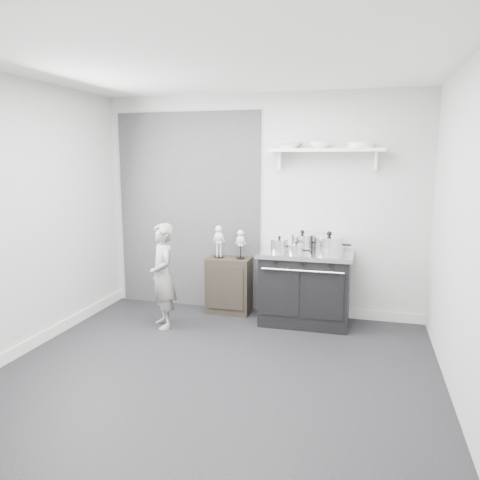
# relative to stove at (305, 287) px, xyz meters

# --- Properties ---
(ground) EXTENTS (4.00, 4.00, 0.00)m
(ground) POSITION_rel_stove_xyz_m (-0.62, -1.48, -0.43)
(ground) COLOR black
(ground) RESTS_ON ground
(room_shell) EXTENTS (4.02, 3.62, 2.71)m
(room_shell) POSITION_rel_stove_xyz_m (-0.71, -1.33, 1.21)
(room_shell) COLOR #AEAEAC
(room_shell) RESTS_ON ground
(wall_shelf) EXTENTS (1.30, 0.26, 0.24)m
(wall_shelf) POSITION_rel_stove_xyz_m (0.18, 0.20, 1.58)
(wall_shelf) COLOR white
(wall_shelf) RESTS_ON room_shell
(stove) EXTENTS (1.07, 0.67, 0.86)m
(stove) POSITION_rel_stove_xyz_m (0.00, 0.00, 0.00)
(stove) COLOR black
(stove) RESTS_ON ground
(side_cabinet) EXTENTS (0.54, 0.32, 0.70)m
(side_cabinet) POSITION_rel_stove_xyz_m (-0.97, 0.13, -0.08)
(side_cabinet) COLOR black
(side_cabinet) RESTS_ON ground
(child) EXTENTS (0.50, 0.52, 1.21)m
(child) POSITION_rel_stove_xyz_m (-1.56, -0.55, 0.17)
(child) COLOR gray
(child) RESTS_ON ground
(pot_front_left) EXTENTS (0.29, 0.20, 0.19)m
(pot_front_left) POSITION_rel_stove_xyz_m (-0.29, -0.12, 0.50)
(pot_front_left) COLOR silver
(pot_front_left) RESTS_ON stove
(pot_back_left) EXTENTS (0.36, 0.28, 0.23)m
(pot_back_left) POSITION_rel_stove_xyz_m (-0.07, 0.15, 0.52)
(pot_back_left) COLOR silver
(pot_back_left) RESTS_ON stove
(pot_back_right) EXTENTS (0.43, 0.34, 0.23)m
(pot_back_right) POSITION_rel_stove_xyz_m (0.25, 0.12, 0.51)
(pot_back_right) COLOR silver
(pot_back_right) RESTS_ON stove
(pot_front_center) EXTENTS (0.26, 0.18, 0.14)m
(pot_front_center) POSITION_rel_stove_xyz_m (-0.09, -0.18, 0.48)
(pot_front_center) COLOR silver
(pot_front_center) RESTS_ON stove
(skeleton_full) EXTENTS (0.13, 0.08, 0.47)m
(skeleton_full) POSITION_rel_stove_xyz_m (-1.10, 0.13, 0.50)
(skeleton_full) COLOR beige
(skeleton_full) RESTS_ON side_cabinet
(skeleton_torso) EXTENTS (0.12, 0.07, 0.41)m
(skeleton_torso) POSITION_rel_stove_xyz_m (-0.82, 0.13, 0.48)
(skeleton_torso) COLOR beige
(skeleton_torso) RESTS_ON side_cabinet
(bowl_large) EXTENTS (0.30, 0.30, 0.07)m
(bowl_large) POSITION_rel_stove_xyz_m (-0.26, 0.19, 1.64)
(bowl_large) COLOR white
(bowl_large) RESTS_ON wall_shelf
(bowl_small) EXTENTS (0.23, 0.23, 0.07)m
(bowl_small) POSITION_rel_stove_xyz_m (0.10, 0.19, 1.64)
(bowl_small) COLOR white
(bowl_small) RESTS_ON wall_shelf
(plate_stack) EXTENTS (0.28, 0.28, 0.06)m
(plate_stack) POSITION_rel_stove_xyz_m (0.56, 0.19, 1.64)
(plate_stack) COLOR white
(plate_stack) RESTS_ON wall_shelf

